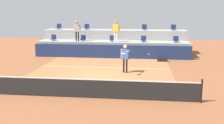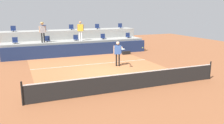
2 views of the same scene
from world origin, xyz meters
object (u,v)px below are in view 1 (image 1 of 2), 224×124
(spectator_in_white, at_px, (116,29))
(stadium_chair_upper_far_left, at_px, (59,27))
(stadium_chair_lower_left, at_px, (83,38))
(stadium_chair_lower_right, at_px, (144,39))
(stadium_chair_upper_center, at_px, (115,27))
(stadium_chair_lower_center, at_px, (112,39))
(equipment_bag, at_px, (162,60))
(stadium_chair_lower_far_right, at_px, (176,40))
(stadium_chair_upper_right, at_px, (144,28))
(tennis_player, at_px, (125,56))
(stadium_chair_upper_left, at_px, (87,27))
(stadium_chair_lower_far_left, at_px, (54,38))
(spectator_with_hat, at_px, (77,29))
(tennis_ball, at_px, (149,54))
(stadium_chair_upper_far_right, at_px, (174,28))

(spectator_in_white, bearing_deg, stadium_chair_upper_far_left, 158.90)
(stadium_chair_lower_left, height_order, stadium_chair_lower_right, same)
(stadium_chair_upper_center, bearing_deg, stadium_chair_lower_center, -90.74)
(equipment_bag, bearing_deg, stadium_chair_lower_far_right, 60.05)
(stadium_chair_upper_center, relative_size, stadium_chair_upper_right, 1.00)
(stadium_chair_upper_center, relative_size, tennis_player, 0.29)
(stadium_chair_upper_left, height_order, tennis_player, stadium_chair_upper_left)
(stadium_chair_lower_far_left, distance_m, spectator_with_hat, 2.45)
(stadium_chair_upper_center, bearing_deg, stadium_chair_lower_left, -145.36)
(stadium_chair_lower_far_left, bearing_deg, tennis_ball, -40.76)
(stadium_chair_lower_center, bearing_deg, stadium_chair_upper_center, 89.26)
(stadium_chair_upper_far_left, xyz_separation_m, spectator_in_white, (5.66, -2.18, 0.02))
(stadium_chair_upper_right, bearing_deg, tennis_ball, -88.22)
(stadium_chair_upper_center, distance_m, stadium_chair_upper_far_right, 5.33)
(stadium_chair_upper_far_right, bearing_deg, stadium_chair_upper_left, 180.00)
(stadium_chair_lower_left, distance_m, stadium_chair_upper_left, 1.99)
(stadium_chair_lower_far_left, xyz_separation_m, stadium_chair_upper_right, (7.99, 1.80, 0.85))
(stadium_chair_upper_right, bearing_deg, stadium_chair_lower_right, -91.51)
(stadium_chair_upper_far_right, xyz_separation_m, spectator_with_hat, (-8.34, -2.18, 0.02))
(tennis_ball, bearing_deg, stadium_chair_lower_left, 128.17)
(stadium_chair_lower_far_right, distance_m, spectator_in_white, 5.14)
(tennis_player, xyz_separation_m, equipment_bag, (2.62, 4.02, -0.97))
(stadium_chair_lower_far_left, height_order, stadium_chair_lower_left, same)
(stadium_chair_upper_far_left, relative_size, tennis_player, 0.29)
(stadium_chair_lower_left, height_order, tennis_player, tennis_player)
(stadium_chair_upper_right, bearing_deg, stadium_chair_upper_center, 180.00)
(stadium_chair_lower_right, xyz_separation_m, tennis_ball, (0.32, -7.12, -0.05))
(stadium_chair_lower_far_left, xyz_separation_m, stadium_chair_lower_far_right, (10.64, 0.00, 0.00))
(stadium_chair_upper_far_left, bearing_deg, equipment_bag, -22.49)
(tennis_player, height_order, spectator_in_white, spectator_in_white)
(stadium_chair_lower_left, xyz_separation_m, stadium_chair_upper_far_left, (-2.73, 1.80, 0.85))
(tennis_player, height_order, tennis_ball, tennis_player)
(stadium_chair_lower_center, height_order, stadium_chair_upper_far_right, stadium_chair_upper_far_right)
(tennis_player, bearing_deg, stadium_chair_lower_center, 104.19)
(spectator_with_hat, bearing_deg, stadium_chair_lower_left, 43.19)
(stadium_chair_lower_right, distance_m, stadium_chair_upper_right, 1.99)
(stadium_chair_lower_left, xyz_separation_m, tennis_ball, (5.60, -7.12, -0.05))
(stadium_chair_lower_center, relative_size, tennis_ball, 7.65)
(spectator_in_white, relative_size, equipment_bag, 2.35)
(tennis_player, distance_m, spectator_in_white, 6.01)
(stadium_chair_lower_far_left, relative_size, tennis_ball, 7.65)
(spectator_in_white, distance_m, tennis_ball, 7.31)
(stadium_chair_lower_center, xyz_separation_m, tennis_player, (1.55, -6.14, -0.35))
(stadium_chair_lower_far_left, xyz_separation_m, spectator_in_white, (5.59, -0.38, 0.87))
(stadium_chair_lower_far_right, distance_m, stadium_chair_upper_far_left, 10.89)
(stadium_chair_upper_far_left, distance_m, stadium_chair_upper_left, 2.69)
(stadium_chair_upper_left, height_order, tennis_ball, stadium_chair_upper_left)
(stadium_chair_upper_center, xyz_separation_m, stadium_chair_upper_far_right, (5.33, 0.00, 0.00))
(stadium_chair_lower_center, distance_m, tennis_ball, 7.74)
(stadium_chair_upper_far_right, distance_m, spectator_with_hat, 8.62)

